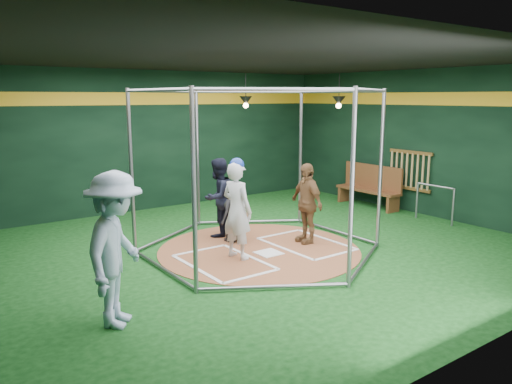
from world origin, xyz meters
TOP-DOWN VIEW (x-y plane):
  - room_shell at (0.00, 0.01)m, footprint 10.10×9.10m
  - clay_disc at (0.00, 0.00)m, footprint 3.80×3.80m
  - home_plate at (0.00, -0.30)m, footprint 0.43×0.43m
  - batter_box_left at (-0.95, -0.25)m, footprint 1.17×1.77m
  - batter_box_right at (0.95, -0.25)m, footprint 1.17×1.77m
  - batting_cage at (-0.00, -0.00)m, footprint 4.05×4.67m
  - bat_rack at (4.93, 0.40)m, footprint 0.07×1.25m
  - pendant_lamp_near at (2.20, 3.60)m, footprint 0.34×0.34m
  - pendant_lamp_far at (4.00, 2.00)m, footprint 0.34×0.34m
  - batter_figure at (-0.60, -0.17)m, footprint 0.54×0.71m
  - visitor_leopard at (1.04, -0.14)m, footprint 0.48×0.96m
  - catcher_figure at (-0.06, 0.73)m, footprint 0.65×0.64m
  - umpire at (-0.11, 1.27)m, footprint 0.96×0.87m
  - bystander_blue at (-3.28, -1.47)m, footprint 1.38×1.44m
  - dugout_bench at (4.63, 1.39)m, footprint 0.44×1.88m
  - steel_railing at (4.55, -0.62)m, footprint 0.05×1.00m

SIDE VIEW (x-z plane):
  - clay_disc at x=0.00m, z-range 0.00..0.01m
  - batter_box_left at x=-0.95m, z-range 0.01..0.02m
  - batter_box_right at x=0.95m, z-range 0.01..0.02m
  - home_plate at x=0.00m, z-range 0.01..0.02m
  - dugout_bench at x=4.63m, z-range 0.01..1.11m
  - steel_railing at x=4.55m, z-range 0.14..1.01m
  - catcher_figure at x=-0.06m, z-range 0.01..1.19m
  - visitor_leopard at x=1.04m, z-range 0.01..1.59m
  - umpire at x=-0.11m, z-range 0.01..1.63m
  - batter_figure at x=-0.60m, z-range 0.01..1.81m
  - bystander_blue at x=-3.28m, z-range 0.00..1.97m
  - bat_rack at x=4.93m, z-range 0.56..1.54m
  - batting_cage at x=0.00m, z-range 0.00..3.00m
  - room_shell at x=0.00m, z-range -0.01..3.52m
  - pendant_lamp_near at x=2.20m, z-range 2.29..3.19m
  - pendant_lamp_far at x=4.00m, z-range 2.29..3.19m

